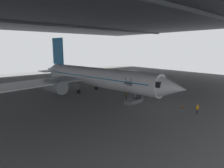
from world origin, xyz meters
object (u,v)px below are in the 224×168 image
(airplane_main, at_px, (95,77))
(traffic_cone_orange, at_px, (182,106))
(crew_worker_by_stairs, at_px, (126,94))
(boarding_stairs, at_px, (134,99))
(crew_worker_near_nose, at_px, (197,109))

(airplane_main, bearing_deg, traffic_cone_orange, -75.77)
(crew_worker_by_stairs, height_order, traffic_cone_orange, crew_worker_by_stairs)
(boarding_stairs, bearing_deg, crew_worker_near_nose, -74.92)
(airplane_main, xyz_separation_m, crew_worker_near_nose, (3.55, -21.82, -2.77))
(crew_worker_near_nose, xyz_separation_m, traffic_cone_orange, (1.19, 3.13, -0.60))
(boarding_stairs, xyz_separation_m, crew_worker_near_nose, (2.84, -10.54, 0.14))
(crew_worker_near_nose, distance_m, traffic_cone_orange, 3.40)
(crew_worker_near_nose, distance_m, crew_worker_by_stairs, 13.67)
(crew_worker_near_nose, bearing_deg, boarding_stairs, 105.08)
(boarding_stairs, bearing_deg, crew_worker_by_stairs, 71.45)
(traffic_cone_orange, bearing_deg, crew_worker_near_nose, -110.88)
(crew_worker_near_nose, xyz_separation_m, crew_worker_by_stairs, (-1.83, 13.55, 0.05))
(crew_worker_by_stairs, bearing_deg, boarding_stairs, -108.55)
(crew_worker_near_nose, bearing_deg, airplane_main, 99.23)
(boarding_stairs, distance_m, traffic_cone_orange, 8.45)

